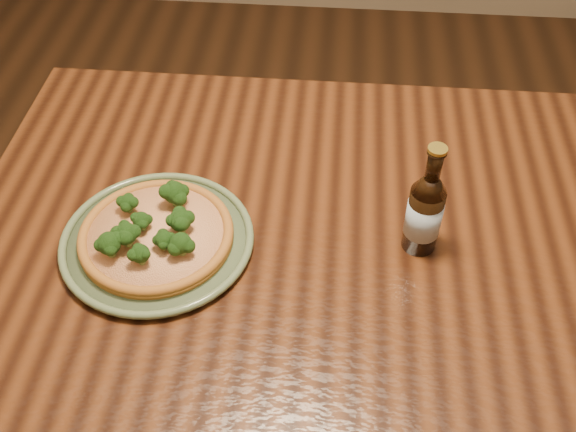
# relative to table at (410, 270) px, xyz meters

# --- Properties ---
(table) EXTENTS (1.60, 0.90, 0.75)m
(table) POSITION_rel_table_xyz_m (0.00, 0.00, 0.00)
(table) COLOR #48230F
(table) RESTS_ON ground
(plate) EXTENTS (0.33, 0.33, 0.02)m
(plate) POSITION_rel_table_xyz_m (-0.44, -0.06, 0.10)
(plate) COLOR #5B6D4B
(plate) RESTS_ON table
(pizza) EXTENTS (0.26, 0.26, 0.07)m
(pizza) POSITION_rel_table_xyz_m (-0.44, -0.06, 0.12)
(pizza) COLOR #AB6926
(pizza) RESTS_ON plate
(beer_bottle) EXTENTS (0.06, 0.06, 0.22)m
(beer_bottle) POSITION_rel_table_xyz_m (0.00, -0.02, 0.17)
(beer_bottle) COLOR black
(beer_bottle) RESTS_ON table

